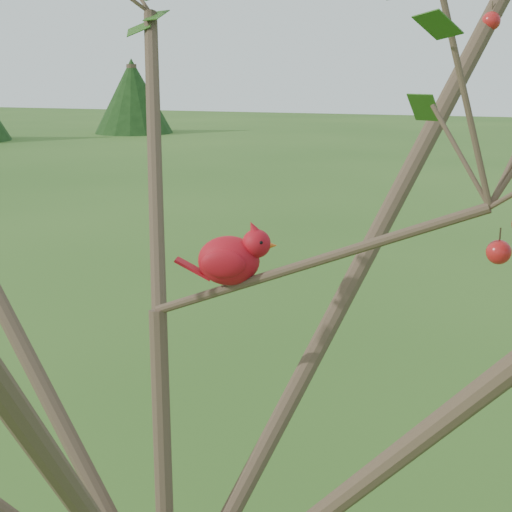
# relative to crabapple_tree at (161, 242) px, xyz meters

# --- Properties ---
(crabapple_tree) EXTENTS (2.35, 2.05, 2.95)m
(crabapple_tree) POSITION_rel_crabapple_tree_xyz_m (0.00, 0.00, 0.00)
(crabapple_tree) COLOR #443225
(crabapple_tree) RESTS_ON ground
(cardinal) EXTENTS (0.19, 0.11, 0.13)m
(cardinal) POSITION_rel_crabapple_tree_xyz_m (0.09, 0.11, -0.05)
(cardinal) COLOR #A70E1B
(cardinal) RESTS_ON ground
(distant_trees) EXTENTS (37.12, 16.31, 3.84)m
(distant_trees) POSITION_rel_crabapple_tree_xyz_m (-1.68, 26.17, -0.47)
(distant_trees) COLOR #443225
(distant_trees) RESTS_ON ground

